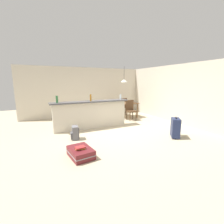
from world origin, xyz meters
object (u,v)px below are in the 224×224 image
(suitcase_flat_maroon, at_px, (81,152))
(suitcase_upright_navy, at_px, (175,128))
(bottle_green, at_px, (57,99))
(dining_chair_far_side, at_px, (122,106))
(bottle_amber, at_px, (91,98))
(bottle_clear, at_px, (121,97))
(book_stack, at_px, (80,148))
(backpack_grey, at_px, (75,133))
(pendant_lamp, at_px, (124,81))
(dining_chair_near_partition, at_px, (131,109))
(dining_table, at_px, (126,105))

(suitcase_flat_maroon, height_order, suitcase_upright_navy, suitcase_upright_navy)
(bottle_green, bearing_deg, dining_chair_far_side, 24.78)
(suitcase_upright_navy, bearing_deg, bottle_amber, 135.88)
(bottle_clear, xyz_separation_m, book_stack, (-2.28, -2.21, -0.92))
(bottle_clear, relative_size, backpack_grey, 0.49)
(pendant_lamp, xyz_separation_m, backpack_grey, (-2.91, -2.03, -1.62))
(dining_chair_near_partition, bearing_deg, backpack_grey, -153.87)
(dining_chair_near_partition, height_order, suitcase_upright_navy, dining_chair_near_partition)
(suitcase_upright_navy, bearing_deg, dining_table, 89.10)
(dining_chair_far_side, relative_size, pendant_lamp, 1.18)
(dining_table, bearing_deg, suitcase_flat_maroon, -134.08)
(bottle_green, relative_size, bottle_clear, 1.18)
(bottle_clear, distance_m, dining_chair_near_partition, 1.17)
(bottle_green, relative_size, backpack_grey, 0.58)
(bottle_amber, height_order, dining_chair_far_side, bottle_amber)
(pendant_lamp, bearing_deg, backpack_grey, -145.05)
(bottle_green, relative_size, suitcase_flat_maroon, 0.28)
(bottle_clear, bearing_deg, backpack_grey, -156.22)
(bottle_clear, relative_size, suitcase_upright_navy, 0.31)
(dining_table, xyz_separation_m, dining_chair_far_side, (0.10, 0.49, -0.13))
(bottle_green, relative_size, bottle_amber, 0.95)
(dining_table, bearing_deg, suitcase_upright_navy, -90.90)
(book_stack, bearing_deg, suitcase_flat_maroon, 66.84)
(bottle_clear, height_order, dining_chair_far_side, bottle_clear)
(bottle_clear, height_order, backpack_grey, bottle_clear)
(dining_chair_near_partition, relative_size, pendant_lamp, 1.18)
(dining_table, bearing_deg, bottle_amber, -151.91)
(dining_table, distance_m, book_stack, 4.58)
(suitcase_flat_maroon, relative_size, book_stack, 3.59)
(bottle_clear, height_order, book_stack, bottle_clear)
(dining_chair_near_partition, distance_m, book_stack, 4.14)
(bottle_green, xyz_separation_m, suitcase_upright_navy, (3.32, -2.13, -0.86))
(suitcase_flat_maroon, bearing_deg, dining_chair_near_partition, 40.94)
(bottle_clear, height_order, pendant_lamp, pendant_lamp)
(bottle_clear, xyz_separation_m, suitcase_flat_maroon, (-2.27, -2.17, -1.06))
(dining_chair_far_side, distance_m, suitcase_flat_maroon, 4.97)
(dining_chair_near_partition, distance_m, suitcase_upright_navy, 2.69)
(dining_chair_far_side, bearing_deg, backpack_grey, -141.13)
(dining_table, xyz_separation_m, suitcase_upright_navy, (-0.05, -3.25, -0.32))
(dining_table, relative_size, suitcase_upright_navy, 1.64)
(bottle_amber, height_order, pendant_lamp, pendant_lamp)
(dining_table, bearing_deg, dining_chair_far_side, 78.55)
(dining_table, relative_size, dining_chair_near_partition, 1.18)
(bottle_amber, height_order, bottle_clear, bottle_amber)
(bottle_green, xyz_separation_m, pendant_lamp, (3.28, 1.13, 0.64))
(bottle_amber, relative_size, book_stack, 1.06)
(suitcase_upright_navy, bearing_deg, bottle_clear, 110.89)
(bottle_amber, height_order, backpack_grey, bottle_amber)
(suitcase_upright_navy, xyz_separation_m, book_stack, (-3.11, -0.04, -0.08))
(bottle_clear, relative_size, suitcase_flat_maroon, 0.24)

